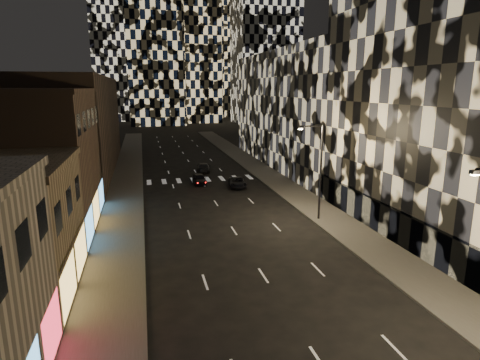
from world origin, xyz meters
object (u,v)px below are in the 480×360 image
streetlight_far (318,166)px  car_dark_oncoming (204,167)px  car_dark_rightlane (237,182)px  car_dark_midlane (199,179)px

streetlight_far → car_dark_oncoming: size_ratio=1.96×
car_dark_oncoming → car_dark_rightlane: bearing=112.2°
car_dark_oncoming → car_dark_rightlane: size_ratio=1.05×
streetlight_far → car_dark_rightlane: streetlight_far is taller
streetlight_far → car_dark_midlane: 20.14m
streetlight_far → car_dark_oncoming: bearing=105.7°
car_dark_oncoming → car_dark_rightlane: car_dark_oncoming is taller
car_dark_oncoming → car_dark_rightlane: 11.06m
car_dark_midlane → streetlight_far: bearing=-63.9°
streetlight_far → car_dark_rightlane: size_ratio=2.06×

